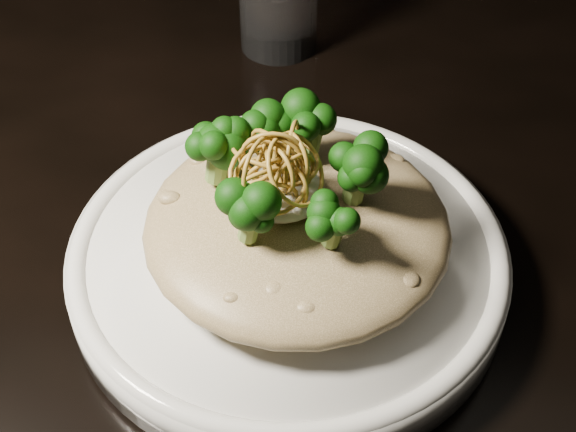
{
  "coord_description": "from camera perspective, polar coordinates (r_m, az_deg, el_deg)",
  "views": [
    {
      "loc": [
        0.12,
        -0.4,
        1.14
      ],
      "look_at": [
        0.07,
        -0.06,
        0.81
      ],
      "focal_mm": 50.0,
      "sensor_mm": 36.0,
      "label": 1
    }
  ],
  "objects": [
    {
      "name": "table",
      "position": [
        0.64,
        -5.79,
        -4.44
      ],
      "size": [
        1.1,
        0.8,
        0.75
      ],
      "color": "black",
      "rests_on": "ground"
    },
    {
      "name": "risotto",
      "position": [
        0.49,
        0.65,
        -0.65
      ],
      "size": [
        0.19,
        0.19,
        0.04
      ],
      "primitive_type": "ellipsoid",
      "color": "brown",
      "rests_on": "plate"
    },
    {
      "name": "plate",
      "position": [
        0.51,
        0.0,
        -3.24
      ],
      "size": [
        0.28,
        0.28,
        0.03
      ],
      "primitive_type": "cylinder",
      "color": "silver",
      "rests_on": "table"
    },
    {
      "name": "cheese",
      "position": [
        0.47,
        -0.49,
        1.74
      ],
      "size": [
        0.05,
        0.05,
        0.01
      ],
      "primitive_type": "ellipsoid",
      "color": "white",
      "rests_on": "risotto"
    },
    {
      "name": "broccoli",
      "position": [
        0.46,
        -0.13,
        3.66
      ],
      "size": [
        0.14,
        0.14,
        0.05
      ],
      "primitive_type": null,
      "color": "black",
      "rests_on": "risotto"
    },
    {
      "name": "shallots",
      "position": [
        0.45,
        -0.81,
        4.01
      ],
      "size": [
        0.06,
        0.06,
        0.04
      ],
      "primitive_type": null,
      "color": "olive",
      "rests_on": "cheese"
    }
  ]
}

